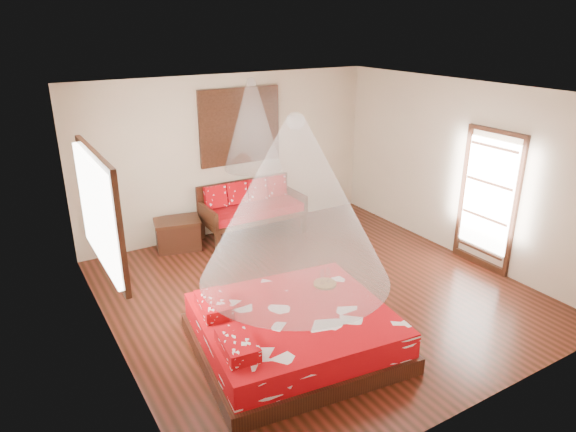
# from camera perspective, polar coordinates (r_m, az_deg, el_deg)

# --- Properties ---
(room) EXTENTS (5.54, 5.54, 2.84)m
(room) POSITION_cam_1_polar(r_m,az_deg,el_deg) (6.85, 3.32, 1.88)
(room) COLOR black
(room) RESTS_ON ground
(bed) EXTENTS (2.43, 2.25, 0.65)m
(bed) POSITION_cam_1_polar(r_m,az_deg,el_deg) (6.11, 0.54, -12.69)
(bed) COLOR black
(bed) RESTS_ON floor
(daybed) EXTENTS (1.81, 0.81, 0.95)m
(daybed) POSITION_cam_1_polar(r_m,az_deg,el_deg) (9.18, -4.14, 1.09)
(daybed) COLOR black
(daybed) RESTS_ON floor
(storage_chest) EXTENTS (0.85, 0.70, 0.52)m
(storage_chest) POSITION_cam_1_polar(r_m,az_deg,el_deg) (8.85, -12.14, -1.94)
(storage_chest) COLOR black
(storage_chest) RESTS_ON floor
(shutter_panel) EXTENTS (1.52, 0.06, 1.32)m
(shutter_panel) POSITION_cam_1_polar(r_m,az_deg,el_deg) (9.10, -5.34, 9.89)
(shutter_panel) COLOR black
(shutter_panel) RESTS_ON wall_back
(window_left) EXTENTS (0.10, 1.74, 1.34)m
(window_left) POSITION_cam_1_polar(r_m,az_deg,el_deg) (5.94, -19.95, 0.62)
(window_left) COLOR black
(window_left) RESTS_ON wall_left
(glazed_door) EXTENTS (0.08, 1.02, 2.16)m
(glazed_door) POSITION_cam_1_polar(r_m,az_deg,el_deg) (8.36, 21.29, 1.60)
(glazed_door) COLOR black
(glazed_door) RESTS_ON floor
(wine_tray) EXTENTS (0.29, 0.29, 0.23)m
(wine_tray) POSITION_cam_1_polar(r_m,az_deg,el_deg) (6.54, 4.13, -7.15)
(wine_tray) COLOR brown
(wine_tray) RESTS_ON bed
(mosquito_net_main) EXTENTS (2.10, 2.10, 1.80)m
(mosquito_net_main) POSITION_cam_1_polar(r_m,az_deg,el_deg) (5.40, 0.80, 1.61)
(mosquito_net_main) COLOR white
(mosquito_net_main) RESTS_ON ceiling
(mosquito_net_daybed) EXTENTS (0.99, 0.99, 1.50)m
(mosquito_net_daybed) POSITION_cam_1_polar(r_m,az_deg,el_deg) (8.67, -3.99, 10.05)
(mosquito_net_daybed) COLOR white
(mosquito_net_daybed) RESTS_ON ceiling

